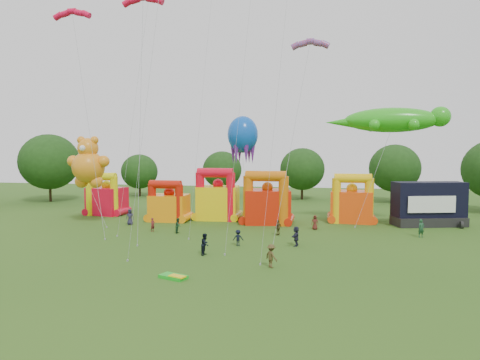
% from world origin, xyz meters
% --- Properties ---
extents(ground, '(160.00, 160.00, 0.00)m').
position_xyz_m(ground, '(0.00, 0.00, 0.00)').
color(ground, '#2B5317').
rests_on(ground, ground).
extents(tree_ring, '(120.29, 122.36, 12.07)m').
position_xyz_m(tree_ring, '(-1.14, 0.60, 6.26)').
color(tree_ring, '#352314').
rests_on(tree_ring, ground).
extents(bouncy_castle_0, '(5.44, 4.69, 6.08)m').
position_xyz_m(bouncy_castle_0, '(-18.80, 29.51, 2.32)').
color(bouncy_castle_0, red).
rests_on(bouncy_castle_0, ground).
extents(bouncy_castle_1, '(4.78, 3.88, 5.39)m').
position_xyz_m(bouncy_castle_1, '(-8.12, 26.06, 2.06)').
color(bouncy_castle_1, orange).
rests_on(bouncy_castle_1, ground).
extents(bouncy_castle_2, '(5.51, 4.54, 6.89)m').
position_xyz_m(bouncy_castle_2, '(-2.14, 28.42, 2.61)').
color(bouncy_castle_2, yellow).
rests_on(bouncy_castle_2, ground).
extents(bouncy_castle_3, '(6.26, 5.35, 6.68)m').
position_xyz_m(bouncy_castle_3, '(4.70, 26.62, 2.52)').
color(bouncy_castle_3, red).
rests_on(bouncy_castle_3, ground).
extents(bouncy_castle_4, '(5.40, 4.46, 6.29)m').
position_xyz_m(bouncy_castle_4, '(15.22, 29.61, 2.39)').
color(bouncy_castle_4, '#F7460D').
rests_on(bouncy_castle_4, ground).
extents(stage_trailer, '(8.99, 5.28, 5.38)m').
position_xyz_m(stage_trailer, '(24.26, 28.89, 2.59)').
color(stage_trailer, black).
rests_on(stage_trailer, ground).
extents(teddy_bear_kite, '(6.11, 3.91, 11.01)m').
position_xyz_m(teddy_bear_kite, '(-16.36, 21.44, 6.09)').
color(teddy_bear_kite, orange).
rests_on(teddy_bear_kite, ground).
extents(gecko_kite, '(14.47, 4.89, 14.44)m').
position_xyz_m(gecko_kite, '(18.57, 27.37, 9.49)').
color(gecko_kite, green).
rests_on(gecko_kite, ground).
extents(octopus_kite, '(3.98, 5.45, 13.72)m').
position_xyz_m(octopus_kite, '(1.43, 28.11, 8.61)').
color(octopus_kite, '#0C4BBA').
rests_on(octopus_kite, ground).
extents(parafoil_kites, '(31.67, 11.37, 26.64)m').
position_xyz_m(parafoil_kites, '(-6.26, 16.77, 12.19)').
color(parafoil_kites, red).
rests_on(parafoil_kites, ground).
extents(diamond_kites, '(19.22, 15.90, 37.12)m').
position_xyz_m(diamond_kites, '(-0.41, 13.87, 15.89)').
color(diamond_kites, red).
rests_on(diamond_kites, ground).
extents(folded_kite_bundle, '(2.22, 1.63, 0.31)m').
position_xyz_m(folded_kite_bundle, '(1.11, 2.32, 0.14)').
color(folded_kite_bundle, green).
rests_on(folded_kite_bundle, ground).
extents(spectator_0, '(1.08, 0.83, 1.96)m').
position_xyz_m(spectator_0, '(-11.78, 22.38, 0.98)').
color(spectator_0, '#25223A').
rests_on(spectator_0, ground).
extents(spectator_1, '(0.56, 0.67, 1.57)m').
position_xyz_m(spectator_1, '(-7.28, 18.72, 0.79)').
color(spectator_1, maroon).
rests_on(spectator_1, ground).
extents(spectator_2, '(0.67, 0.84, 1.68)m').
position_xyz_m(spectator_2, '(-4.16, 18.42, 0.84)').
color(spectator_2, '#183D21').
rests_on(spectator_2, ground).
extents(spectator_3, '(1.08, 0.72, 1.56)m').
position_xyz_m(spectator_3, '(3.60, 13.49, 0.78)').
color(spectator_3, black).
rests_on(spectator_3, ground).
extents(spectator_4, '(0.89, 1.05, 1.69)m').
position_xyz_m(spectator_4, '(6.86, 19.34, 0.84)').
color(spectator_4, '#493F1D').
rests_on(spectator_4, ground).
extents(spectator_5, '(0.82, 1.84, 1.91)m').
position_xyz_m(spectator_5, '(9.08, 14.48, 0.96)').
color(spectator_5, '#24233A').
rests_on(spectator_5, ground).
extents(spectator_6, '(0.86, 0.59, 1.69)m').
position_xyz_m(spectator_6, '(10.70, 23.42, 0.84)').
color(spectator_6, '#561F18').
rests_on(spectator_6, ground).
extents(spectator_7, '(0.83, 0.70, 1.93)m').
position_xyz_m(spectator_7, '(21.80, 21.12, 0.97)').
color(spectator_7, '#1C472A').
rests_on(spectator_7, ground).
extents(spectator_8, '(0.83, 1.01, 1.91)m').
position_xyz_m(spectator_8, '(1.46, 9.43, 0.96)').
color(spectator_8, black).
rests_on(spectator_8, ground).
extents(spectator_9, '(1.35, 1.32, 1.85)m').
position_xyz_m(spectator_9, '(7.64, 6.49, 0.93)').
color(spectator_9, '#483A1C').
rests_on(spectator_9, ground).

